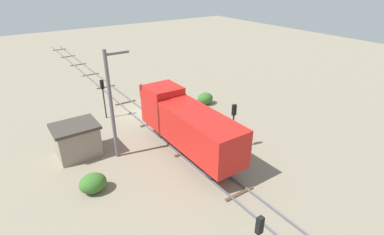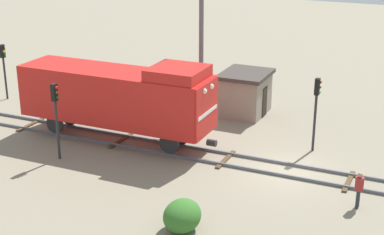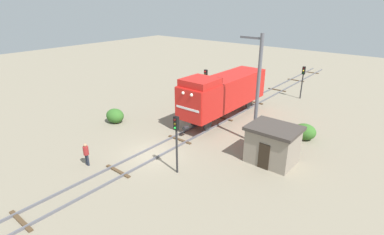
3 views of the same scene
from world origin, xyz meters
TOP-DOWN VIEW (x-y plane):
  - ground_plane at (0.00, 0.00)m, footprint 115.09×115.09m
  - railway_track at (0.00, 0.00)m, footprint 2.40×76.73m
  - locomotive at (0.00, 9.61)m, footprint 2.90×11.60m
  - traffic_signal_near at (3.20, -0.68)m, footprint 0.32×0.34m
  - traffic_signal_mid at (-3.40, 11.30)m, footprint 0.32×0.34m
  - worker_near_track at (-2.40, -3.99)m, footprint 0.38×0.38m
  - catenary_mast at (4.94, 6.80)m, footprint 1.94×0.28m
  - relay_hut at (7.50, 4.80)m, footprint 3.50×2.90m
  - bush_near at (8.00, 10.05)m, footprint 1.85×1.51m
  - bush_mid at (-7.38, 2.25)m, footprint 1.85×1.51m

SIDE VIEW (x-z plane):
  - ground_plane at x=0.00m, z-range 0.00..0.00m
  - railway_track at x=0.00m, z-range -0.01..0.15m
  - bush_near at x=8.00m, z-range 0.00..1.35m
  - bush_mid at x=-7.38m, z-range 0.00..1.35m
  - worker_near_track at x=-2.40m, z-range 0.15..1.85m
  - relay_hut at x=7.50m, z-range 0.02..2.76m
  - locomotive at x=0.00m, z-range 0.47..5.07m
  - traffic_signal_near at x=3.20m, z-range 0.80..4.90m
  - traffic_signal_mid at x=-3.40m, z-range 0.81..4.94m
  - catenary_mast at x=4.94m, z-range 0.25..9.02m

